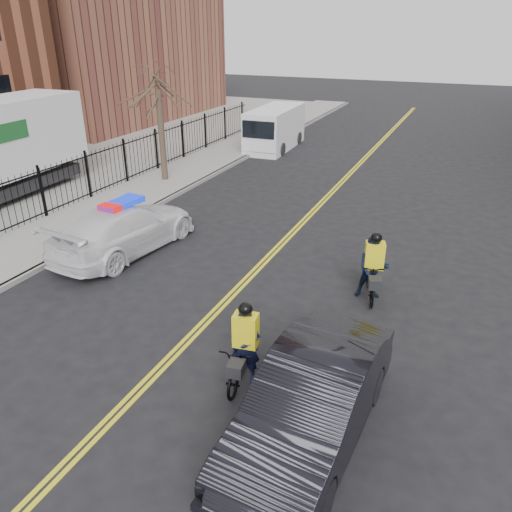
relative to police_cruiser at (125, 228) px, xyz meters
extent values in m
plane|color=black|center=(4.44, -2.88, -0.79)|extent=(120.00, 120.00, 0.00)
cube|color=yellow|center=(4.36, 5.12, -0.78)|extent=(0.10, 60.00, 0.01)
cube|color=yellow|center=(4.52, 5.12, -0.78)|extent=(0.10, 60.00, 0.01)
cube|color=gray|center=(-3.06, 5.12, -0.71)|extent=(3.00, 60.00, 0.15)
cube|color=gray|center=(-1.56, 5.12, -0.71)|extent=(0.20, 60.00, 0.15)
cube|color=brown|center=(-18.56, 21.12, 6.21)|extent=(14.00, 18.00, 14.00)
cylinder|color=#382B21|center=(-3.16, 7.12, 1.36)|extent=(0.28, 0.28, 4.00)
imported|color=white|center=(0.00, 0.00, -0.01)|extent=(2.71, 5.57, 1.56)
cube|color=#0C26CC|center=(0.00, 0.00, 0.85)|extent=(0.79, 1.49, 0.16)
imported|color=black|center=(8.01, -5.42, 0.03)|extent=(1.99, 5.03, 1.63)
cube|color=white|center=(-1.06, 15.74, 0.38)|extent=(2.26, 5.55, 2.33)
cube|color=white|center=(-0.95, 13.37, 0.17)|extent=(2.01, 0.90, 1.21)
cube|color=black|center=(-0.93, 12.96, 0.78)|extent=(1.82, 0.18, 0.91)
cylinder|color=black|center=(-1.95, 14.08, -0.43)|extent=(0.28, 0.72, 0.71)
cylinder|color=black|center=(-0.03, 14.17, -0.43)|extent=(0.28, 0.72, 0.71)
cylinder|color=black|center=(-2.09, 17.32, -0.43)|extent=(0.28, 0.72, 0.71)
cylinder|color=black|center=(-0.17, 17.40, -0.43)|extent=(0.28, 0.72, 0.71)
cylinder|color=black|center=(-8.16, 5.39, -0.25)|extent=(0.12, 0.12, 1.08)
imported|color=black|center=(6.29, -4.36, -0.29)|extent=(0.91, 1.95, 0.99)
imported|color=black|center=(6.29, -4.36, 0.06)|extent=(0.67, 0.49, 1.70)
cube|color=yellow|center=(6.29, -4.36, 0.43)|extent=(0.52, 0.39, 0.71)
sphere|color=black|center=(6.29, -4.36, 0.92)|extent=(0.29, 0.29, 0.29)
cube|color=black|center=(6.38, -5.01, -0.02)|extent=(0.35, 0.39, 0.26)
imported|color=black|center=(7.94, 0.14, -0.23)|extent=(1.02, 1.94, 1.12)
imported|color=black|center=(7.94, 0.14, 0.08)|extent=(0.99, 0.86, 1.74)
cube|color=yellow|center=(7.94, 0.14, 0.46)|extent=(0.57, 0.46, 0.73)
sphere|color=black|center=(7.94, 0.14, 0.96)|extent=(0.29, 0.29, 0.29)
cube|color=black|center=(8.13, -0.51, 0.00)|extent=(0.40, 0.43, 0.27)
camera|label=1|loc=(9.84, -11.95, 5.99)|focal=35.00mm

